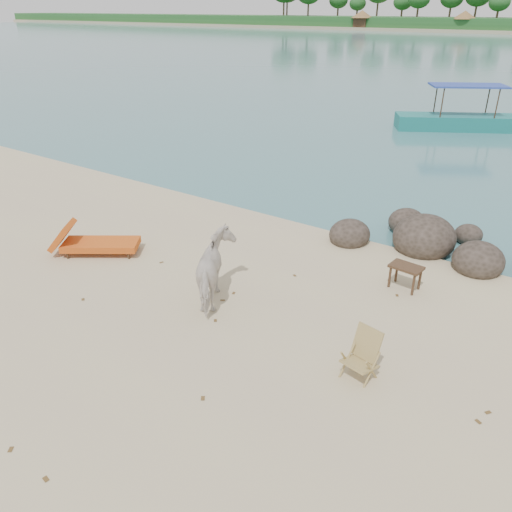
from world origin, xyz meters
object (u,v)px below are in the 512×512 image
Objects in this scene: cow at (216,271)px; boat_near at (467,92)px; boulders at (445,246)px; side_table at (405,278)px; lounge_chair at (101,241)px; deck_chair at (360,359)px.

boat_near reaches higher than cow.
side_table is at bearing -94.84° from boulders.
side_table is (2.99, 2.68, -0.43)m from cow.
side_table is (-0.19, -2.27, 0.06)m from boulders.
boulders is 5.90m from cow.
lounge_chair is at bearing -153.37° from side_table.
boulders is at bearing 90.72° from side_table.
boulders is at bearing -106.44° from boat_near.
boat_near is (-3.51, 14.88, 1.53)m from boulders.
lounge_chair is (-6.73, -2.59, 0.07)m from side_table.
lounge_chair is 2.78× the size of deck_chair.
boulders is 2.28m from side_table.
cow is (-3.19, -4.95, 0.49)m from boulders.
boat_near reaches higher than deck_chair.
side_table is at bearing -108.76° from boat_near.
lounge_chair is at bearing -129.51° from boat_near.
boulders is at bearing 103.77° from deck_chair.
boulders reaches higher than lounge_chair.
cow reaches higher than boulders.
boat_near reaches higher than boulders.
side_table is 0.29× the size of lounge_chair.
boulders is 3.83× the size of cow.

